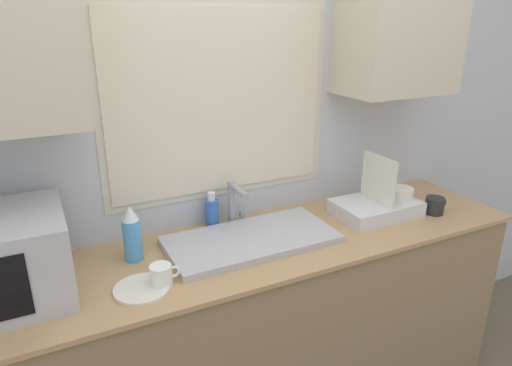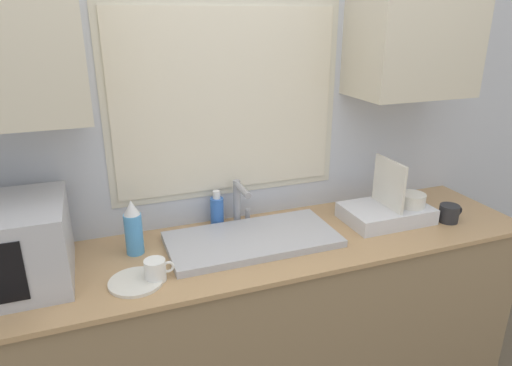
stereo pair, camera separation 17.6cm
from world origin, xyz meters
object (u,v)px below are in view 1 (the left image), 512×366
object	(u,v)px
spray_bottle	(132,234)
mug_near_sink	(162,276)
dish_rack	(378,204)
faucet	(235,200)
soap_bottle	(212,212)

from	to	relation	value
spray_bottle	mug_near_sink	bearing A→B (deg)	-78.58
dish_rack	mug_near_sink	world-z (taller)	dish_rack
faucet	spray_bottle	size ratio (longest dim) A/B	0.92
dish_rack	spray_bottle	world-z (taller)	dish_rack
spray_bottle	dish_rack	bearing A→B (deg)	-4.60
spray_bottle	mug_near_sink	world-z (taller)	spray_bottle
faucet	soap_bottle	distance (m)	0.11
dish_rack	faucet	bearing A→B (deg)	164.09
faucet	mug_near_sink	distance (m)	0.54
dish_rack	spray_bottle	distance (m)	1.13
faucet	spray_bottle	world-z (taller)	spray_bottle
dish_rack	spray_bottle	bearing A→B (deg)	175.40
faucet	dish_rack	distance (m)	0.69
faucet	soap_bottle	bearing A→B (deg)	160.34
faucet	spray_bottle	distance (m)	0.48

